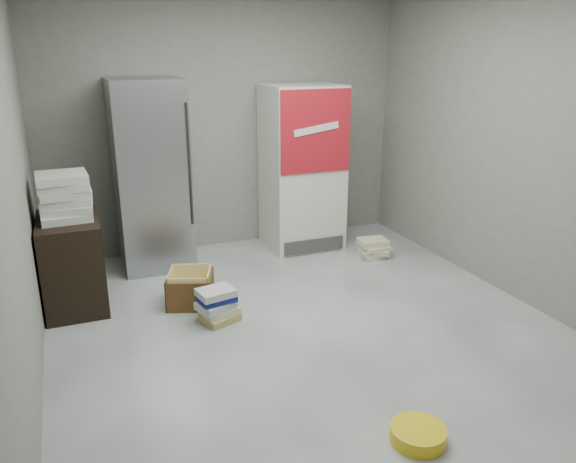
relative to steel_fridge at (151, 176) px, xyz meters
The scene contains 10 objects.
ground 2.50m from the steel_fridge, 67.10° to the right, with size 5.00×5.00×0.00m, color silver.
room_shell 2.46m from the steel_fridge, 67.10° to the right, with size 4.04×5.04×2.82m.
steel_fridge is the anchor object (origin of this frame).
coke_cooler 1.65m from the steel_fridge, ahead, with size 0.80×0.73×1.80m.
wood_shelf 1.23m from the steel_fridge, 138.69° to the right, with size 0.50×0.80×0.80m, color black.
supply_box_stack 1.10m from the steel_fridge, 138.42° to the right, with size 0.44×0.44×0.39m.
phonebook_stack_main 1.72m from the steel_fridge, 80.48° to the right, with size 0.38×0.33×0.29m.
phonebook_stack_side 2.47m from the steel_fridge, 17.09° to the right, with size 0.35×0.30×0.20m.
cardboard_box 1.37m from the steel_fridge, 83.94° to the right, with size 0.49×0.49×0.31m.
bucket_lid 3.64m from the steel_fridge, 74.47° to the right, with size 0.33×0.33×0.09m, color yellow.
Camera 1 is at (-1.67, -3.51, 2.20)m, focal length 35.00 mm.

